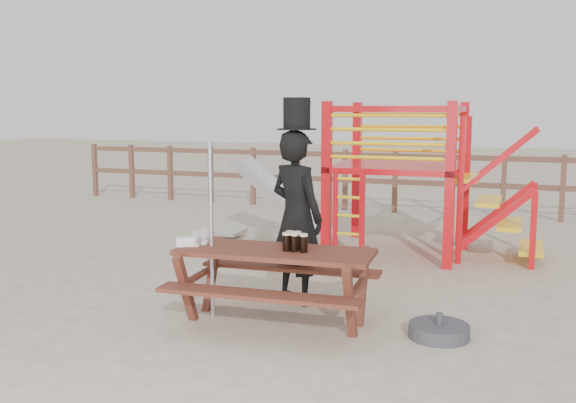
{
  "coord_description": "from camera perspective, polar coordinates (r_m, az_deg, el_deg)",
  "views": [
    {
      "loc": [
        1.88,
        -5.29,
        2.0
      ],
      "look_at": [
        -0.4,
        0.8,
        1.06
      ],
      "focal_mm": 40.0,
      "sensor_mm": 36.0,
      "label": 1
    }
  ],
  "objects": [
    {
      "name": "picnic_table",
      "position": [
        6.03,
        -1.16,
        -6.7
      ],
      "size": [
        1.89,
        1.36,
        0.71
      ],
      "rotation": [
        0.0,
        0.0,
        0.06
      ],
      "color": "maroon",
      "rests_on": "ground"
    },
    {
      "name": "back_fence",
      "position": [
        12.5,
        11.76,
        2.25
      ],
      "size": [
        15.09,
        0.09,
        1.2
      ],
      "color": "brown",
      "rests_on": "ground"
    },
    {
      "name": "parasol_base",
      "position": [
        5.91,
        13.27,
        -11.12
      ],
      "size": [
        0.53,
        0.53,
        0.23
      ],
      "color": "#39393E",
      "rests_on": "ground"
    },
    {
      "name": "man_with_hat",
      "position": [
        6.59,
        0.77,
        -0.96
      ],
      "size": [
        0.77,
        0.66,
        2.12
      ],
      "rotation": [
        0.0,
        0.0,
        2.72
      ],
      "color": "black",
      "rests_on": "ground"
    },
    {
      "name": "playground_fort",
      "position": [
        9.1,
        9.27,
        2.27
      ],
      "size": [
        4.71,
        1.84,
        2.1
      ],
      "color": "red",
      "rests_on": "ground"
    },
    {
      "name": "empty_glasses",
      "position": [
        6.23,
        -7.7,
        -3.19
      ],
      "size": [
        0.1,
        0.25,
        0.15
      ],
      "color": "silver",
      "rests_on": "picnic_table"
    },
    {
      "name": "metal_pole",
      "position": [
        6.12,
        -6.83,
        -2.65
      ],
      "size": [
        0.04,
        0.04,
        1.7
      ],
      "primitive_type": "cylinder",
      "color": "#B2B2B7",
      "rests_on": "ground"
    },
    {
      "name": "ground",
      "position": [
        5.96,
        0.9,
        -11.36
      ],
      "size": [
        60.0,
        60.0,
        0.0
      ],
      "primitive_type": "plane",
      "color": "#C6B29A",
      "rests_on": "ground"
    },
    {
      "name": "paper_bag",
      "position": [
        6.21,
        -9.06,
        -3.53
      ],
      "size": [
        0.23,
        0.21,
        0.08
      ],
      "primitive_type": "cube",
      "rotation": [
        0.0,
        0.0,
        0.51
      ],
      "color": "white",
      "rests_on": "picnic_table"
    },
    {
      "name": "stout_pints",
      "position": [
        5.9,
        0.57,
        -3.58
      ],
      "size": [
        0.24,
        0.16,
        0.17
      ],
      "color": "black",
      "rests_on": "picnic_table"
    }
  ]
}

